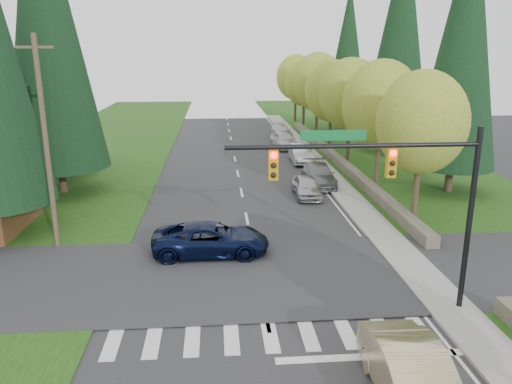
{
  "coord_description": "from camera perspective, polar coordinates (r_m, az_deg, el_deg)",
  "views": [
    {
      "loc": [
        -1.68,
        -11.48,
        9.22
      ],
      "look_at": [
        0.17,
        11.15,
        2.8
      ],
      "focal_mm": 35.0,
      "sensor_mm": 36.0,
      "label": 1
    }
  ],
  "objects": [
    {
      "name": "grass_east",
      "position": [
        35.93,
        19.61,
        0.03
      ],
      "size": [
        14.0,
        110.0,
        0.06
      ],
      "primitive_type": "cube",
      "color": "#164512",
      "rests_on": "ground"
    },
    {
      "name": "grass_west",
      "position": [
        34.69,
        -23.54,
        -0.92
      ],
      "size": [
        14.0,
        110.0,
        0.06
      ],
      "primitive_type": "cube",
      "color": "#164512",
      "rests_on": "ground"
    },
    {
      "name": "cross_street",
      "position": [
        21.62,
        0.23,
        -9.46
      ],
      "size": [
        120.0,
        8.0,
        0.1
      ],
      "primitive_type": "cube",
      "color": "#28282B",
      "rests_on": "ground"
    },
    {
      "name": "sidewalk_east",
      "position": [
        35.76,
        9.36,
        0.74
      ],
      "size": [
        1.8,
        80.0,
        0.13
      ],
      "primitive_type": "cube",
      "color": "gray",
      "rests_on": "ground"
    },
    {
      "name": "curb_east",
      "position": [
        35.56,
        8.03,
        0.71
      ],
      "size": [
        0.2,
        80.0,
        0.13
      ],
      "primitive_type": "cube",
      "color": "gray",
      "rests_on": "ground"
    },
    {
      "name": "stone_wall_north",
      "position": [
        43.65,
        9.06,
        3.86
      ],
      "size": [
        0.7,
        40.0,
        0.7
      ],
      "primitive_type": "cube",
      "color": "#4C4438",
      "rests_on": "ground"
    },
    {
      "name": "traffic_signal",
      "position": [
        17.61,
        15.57,
        1.28
      ],
      "size": [
        8.7,
        0.37,
        6.8
      ],
      "color": "black",
      "rests_on": "ground"
    },
    {
      "name": "utility_pole",
      "position": [
        25.08,
        -22.88,
        5.19
      ],
      "size": [
        1.6,
        0.24,
        10.0
      ],
      "color": "#473828",
      "rests_on": "ground"
    },
    {
      "name": "decid_tree_0",
      "position": [
        27.95,
        18.44,
        7.54
      ],
      "size": [
        4.8,
        4.8,
        8.37
      ],
      "color": "#38281C",
      "rests_on": "ground"
    },
    {
      "name": "decid_tree_1",
      "position": [
        34.46,
        14.12,
        9.62
      ],
      "size": [
        5.2,
        5.2,
        8.8
      ],
      "color": "#38281C",
      "rests_on": "ground"
    },
    {
      "name": "decid_tree_2",
      "position": [
        41.06,
        10.74,
        10.92
      ],
      "size": [
        5.0,
        5.0,
        8.82
      ],
      "color": "#38281C",
      "rests_on": "ground"
    },
    {
      "name": "decid_tree_3",
      "position": [
        47.87,
        8.63,
        11.35
      ],
      "size": [
        5.0,
        5.0,
        8.55
      ],
      "color": "#38281C",
      "rests_on": "ground"
    },
    {
      "name": "decid_tree_4",
      "position": [
        54.69,
        7.06,
        12.36
      ],
      "size": [
        5.4,
        5.4,
        9.18
      ],
      "color": "#38281C",
      "rests_on": "ground"
    },
    {
      "name": "decid_tree_5",
      "position": [
        61.55,
        5.53,
        12.28
      ],
      "size": [
        4.8,
        4.8,
        8.3
      ],
      "color": "#38281C",
      "rests_on": "ground"
    },
    {
      "name": "decid_tree_6",
      "position": [
        68.44,
        4.58,
        12.92
      ],
      "size": [
        5.2,
        5.2,
        8.86
      ],
      "color": "#38281C",
      "rests_on": "ground"
    },
    {
      "name": "conifer_w_c",
      "position": [
        35.1,
        -22.96,
        18.0
      ],
      "size": [
        6.46,
        6.46,
        20.8
      ],
      "color": "#38281C",
      "rests_on": "ground"
    },
    {
      "name": "conifer_w_e",
      "position": [
        41.37,
        -22.96,
        16.08
      ],
      "size": [
        5.78,
        5.78,
        18.8
      ],
      "color": "#38281C",
      "rests_on": "ground"
    },
    {
      "name": "conifer_e_a",
      "position": [
        35.18,
        22.66,
        15.56
      ],
      "size": [
        5.44,
        5.44,
        17.8
      ],
      "color": "#38281C",
      "rests_on": "ground"
    },
    {
      "name": "conifer_e_b",
      "position": [
        48.47,
        16.17,
        17.05
      ],
      "size": [
        6.12,
        6.12,
        19.8
      ],
      "color": "#38281C",
      "rests_on": "ground"
    },
    {
      "name": "conifer_e_c",
      "position": [
        61.52,
        10.47,
        15.6
      ],
      "size": [
        5.1,
        5.1,
        16.8
      ],
      "color": "#38281C",
      "rests_on": "ground"
    },
    {
      "name": "sedan_champagne",
      "position": [
        14.75,
        17.61,
        -19.76
      ],
      "size": [
        1.76,
        5.01,
        1.65
      ],
      "primitive_type": "imported",
      "rotation": [
        0.0,
        0.0,
        -0.0
      ],
      "color": "#CAB687",
      "rests_on": "ground"
    },
    {
      "name": "suv_navy",
      "position": [
        23.49,
        -5.17,
        -5.4
      ],
      "size": [
        5.44,
        2.54,
        1.51
      ],
      "primitive_type": "imported",
      "rotation": [
        0.0,
        0.0,
        1.56
      ],
      "color": "black",
      "rests_on": "ground"
    },
    {
      "name": "parked_car_a",
      "position": [
        32.82,
        5.8,
        0.62
      ],
      "size": [
        1.66,
        4.01,
        1.36
      ],
      "primitive_type": "imported",
      "rotation": [
        0.0,
        0.0,
        -0.01
      ],
      "color": "#A7A7AB",
      "rests_on": "ground"
    },
    {
      "name": "parked_car_b",
      "position": [
        35.81,
        7.18,
        1.97
      ],
      "size": [
        2.39,
        5.26,
        1.49
      ],
      "primitive_type": "imported",
      "rotation": [
        0.0,
        0.0,
        -0.06
      ],
      "color": "slate",
      "rests_on": "ground"
    },
    {
      "name": "parked_car_c",
      "position": [
        43.09,
        5.14,
        4.44
      ],
      "size": [
        1.73,
        4.8,
        1.58
      ],
      "primitive_type": "imported",
      "rotation": [
        0.0,
        0.0,
        -0.01
      ],
      "color": "silver",
      "rests_on": "ground"
    },
    {
      "name": "parked_car_d",
      "position": [
        49.34,
        3.19,
        5.96
      ],
      "size": [
        2.51,
        5.02,
        1.64
      ],
      "primitive_type": "imported",
      "rotation": [
        0.0,
        0.0,
        0.12
      ],
      "color": "silver",
      "rests_on": "ground"
    },
    {
      "name": "parked_car_e",
      "position": [
        55.63,
        2.91,
        6.93
      ],
      "size": [
        2.17,
        4.77,
        1.35
      ],
      "primitive_type": "imported",
      "rotation": [
        0.0,
        0.0,
        0.06
      ],
      "color": "#B4B3B9",
      "rests_on": "ground"
    }
  ]
}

